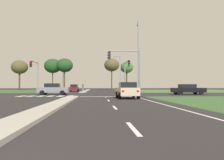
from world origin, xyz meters
TOP-DOWN VIEW (x-y plane):
  - ground_plane at (0.00, 30.00)m, footprint 200.00×200.00m
  - grass_verge_far_right at (25.50, 54.50)m, footprint 35.00×35.00m
  - median_island_near at (0.00, 11.00)m, footprint 1.20×22.00m
  - median_island_far at (0.00, 55.00)m, footprint 1.20×36.00m
  - lane_dash_near at (3.50, 4.31)m, footprint 0.14×2.00m
  - lane_dash_second at (3.50, 10.31)m, footprint 0.14×2.00m
  - lane_dash_third at (3.50, 16.31)m, footprint 0.14×2.00m
  - lane_dash_fourth at (3.50, 22.31)m, footprint 0.14×2.00m
  - edge_line_right at (6.85, 12.00)m, footprint 0.14×24.00m
  - stop_bar_near at (3.80, 23.00)m, footprint 6.40×0.50m
  - crosswalk_bar_near at (-6.40, 24.80)m, footprint 0.70×2.80m
  - crosswalk_bar_second at (-5.25, 24.80)m, footprint 0.70×2.80m
  - crosswalk_bar_third at (-4.10, 24.80)m, footprint 0.70×2.80m
  - crosswalk_bar_fourth at (-2.95, 24.80)m, footprint 0.70×2.80m
  - crosswalk_bar_fifth at (-1.80, 24.80)m, footprint 0.70×2.80m
  - crosswalk_bar_sixth at (-0.65, 24.80)m, footprint 0.70×2.80m
  - car_grey_near at (-3.40, 28.56)m, footprint 4.18×2.00m
  - car_maroon_second at (-2.35, 46.70)m, footprint 1.95×4.63m
  - car_beige_third at (5.51, 19.32)m, footprint 1.96×4.15m
  - car_black_fourth at (15.58, 28.38)m, footprint 4.63×2.04m
  - traffic_signal_far_left at (-7.60, 34.97)m, footprint 0.32×4.47m
  - traffic_signal_near_right at (6.21, 23.40)m, footprint 3.93×0.32m
  - traffic_signal_far_right at (7.60, 34.70)m, footprint 0.32×5.18m
  - street_lamp_second at (8.21, 27.24)m, footprint 0.60×2.08m
  - street_lamp_third at (8.00, 49.14)m, footprint 2.11×1.48m
  - street_lamp_fourth at (-8.33, 69.77)m, footprint 1.73×2.08m
  - pedestrian_at_median at (-0.19, 42.59)m, footprint 0.34×0.34m
  - treeline_near at (-19.66, 62.80)m, footprint 4.67×4.67m
  - treeline_second at (-11.06, 67.09)m, footprint 5.25×5.25m
  - treeline_third at (-7.24, 66.10)m, footprint 5.06×5.06m
  - treeline_fourth at (7.38, 66.10)m, footprint 4.71×4.71m
  - treeline_fifth at (11.50, 61.77)m, footprint 3.86×3.86m

SIDE VIEW (x-z plane):
  - ground_plane at x=0.00m, z-range 0.00..0.00m
  - grass_verge_far_right at x=25.50m, z-range 0.00..0.01m
  - lane_dash_near at x=3.50m, z-range 0.00..0.01m
  - lane_dash_second at x=3.50m, z-range 0.00..0.01m
  - lane_dash_third at x=3.50m, z-range 0.00..0.01m
  - lane_dash_fourth at x=3.50m, z-range 0.00..0.01m
  - edge_line_right at x=6.85m, z-range 0.00..0.01m
  - stop_bar_near at x=3.80m, z-range 0.00..0.01m
  - crosswalk_bar_near at x=-6.40m, z-range 0.00..0.01m
  - crosswalk_bar_second at x=-5.25m, z-range 0.00..0.01m
  - crosswalk_bar_third at x=-4.10m, z-range 0.00..0.01m
  - crosswalk_bar_fourth at x=-2.95m, z-range 0.00..0.01m
  - crosswalk_bar_fifth at x=-1.80m, z-range 0.00..0.01m
  - crosswalk_bar_sixth at x=-0.65m, z-range 0.00..0.01m
  - median_island_near at x=0.00m, z-range 0.00..0.14m
  - median_island_far at x=0.00m, z-range 0.00..0.14m
  - car_black_fourth at x=15.58m, z-range 0.02..1.50m
  - car_grey_near at x=-3.40m, z-range 0.01..1.59m
  - car_beige_third at x=5.51m, z-range 0.01..1.59m
  - car_maroon_second at x=-2.35m, z-range 0.02..1.59m
  - pedestrian_at_median at x=-0.19m, z-range 0.31..1.99m
  - traffic_signal_far_left at x=-7.60m, z-range 1.02..6.42m
  - traffic_signal_near_right at x=6.21m, z-range 1.01..6.59m
  - traffic_signal_far_right at x=7.60m, z-range 1.08..6.63m
  - street_lamp_third at x=8.00m, z-range 0.55..8.86m
  - street_lamp_fourth at x=-8.33m, z-range 0.57..9.74m
  - street_lamp_second at x=8.21m, z-range 0.54..10.72m
  - treeline_fifth at x=11.50m, z-range 2.47..10.83m
  - treeline_near at x=-19.66m, z-range 2.33..11.05m
  - treeline_second at x=-11.06m, z-range 2.63..12.39m
  - treeline_third at x=-7.24m, z-range 2.72..12.52m
  - treeline_fourth at x=7.38m, z-range 2.88..12.73m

